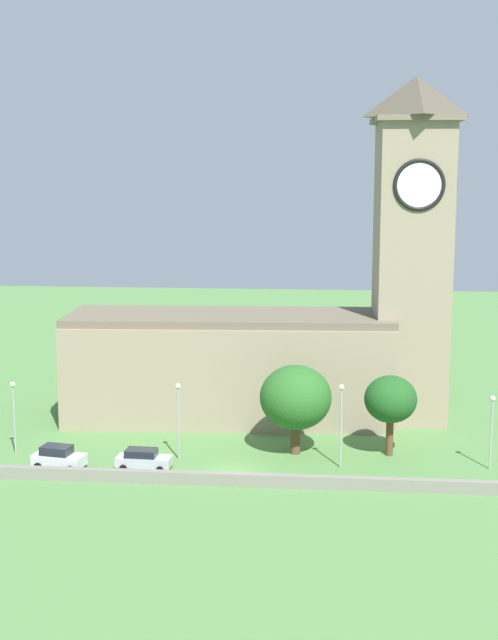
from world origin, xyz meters
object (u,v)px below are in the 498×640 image
object	(u,v)px
church	(284,332)
streetlamp_central	(341,412)
car_white	(59,457)
tree_by_tower	(391,400)
tree_churchyard	(296,398)
streetlamp_east_mid	(492,419)
streetlamp_west_mid	(178,408)
car_silver	(143,459)
streetlamp_west_end	(14,405)

from	to	relation	value
church	streetlamp_central	xyz separation A→B (m)	(5.49, -14.44, -3.92)
car_white	tree_by_tower	world-z (taller)	tree_by_tower
streetlamp_central	tree_churchyard	xyz separation A→B (m)	(-3.82, 3.31, 0.26)
streetlamp_east_mid	tree_by_tower	world-z (taller)	tree_by_tower
streetlamp_central	streetlamp_east_mid	distance (m)	12.06
car_white	streetlamp_west_mid	bearing A→B (deg)	20.56
car_silver	tree_churchyard	bearing A→B (deg)	23.53
car_silver	streetlamp_central	size ratio (longest dim) A/B	0.65
streetlamp_west_end	tree_by_tower	distance (m)	31.82
car_white	streetlamp_west_end	size ratio (longest dim) A/B	0.70
streetlamp_west_end	car_white	bearing A→B (deg)	-34.98
streetlamp_west_end	tree_by_tower	xyz separation A→B (m)	(31.70, 2.73, 0.56)
car_silver	streetlamp_central	bearing A→B (deg)	6.96
streetlamp_west_end	streetlamp_west_mid	size ratio (longest dim) A/B	0.98
streetlamp_central	tree_churchyard	world-z (taller)	tree_churchyard
streetlamp_east_mid	streetlamp_central	bearing A→B (deg)	-176.51
streetlamp_west_end	tree_churchyard	world-z (taller)	tree_churchyard
church	car_white	world-z (taller)	church
car_white	streetlamp_west_mid	world-z (taller)	streetlamp_west_mid
car_silver	tree_churchyard	world-z (taller)	tree_churchyard
church	streetlamp_west_mid	xyz separation A→B (m)	(-7.97, -13.52, -4.17)
streetlamp_west_end	streetlamp_east_mid	bearing A→B (deg)	-0.16
church	car_white	size ratio (longest dim) A/B	8.43
car_white	church	bearing A→B (deg)	44.63
tree_by_tower	tree_churchyard	xyz separation A→B (m)	(-7.97, -0.27, 0.05)
streetlamp_east_mid	car_white	bearing A→B (deg)	-174.60
streetlamp_central	car_silver	bearing A→B (deg)	-173.04
church	tree_churchyard	size ratio (longest dim) A/B	4.85
streetlamp_central	streetlamp_east_mid	bearing A→B (deg)	3.49
car_white	streetlamp_central	xyz separation A→B (m)	(22.69, 2.55, 3.66)
car_white	tree_churchyard	xyz separation A→B (m)	(18.88, 5.85, 3.92)
streetlamp_west_mid	tree_by_tower	distance (m)	17.83
car_white	streetlamp_west_mid	size ratio (longest dim) A/B	0.68
tree_churchyard	streetlamp_central	bearing A→B (deg)	-40.90
church	car_silver	bearing A→B (deg)	-122.35
streetlamp_west_end	streetlamp_east_mid	xyz separation A→B (m)	(39.57, -0.11, -0.13)
car_white	car_silver	size ratio (longest dim) A/B	0.98
streetlamp_west_mid	streetlamp_east_mid	xyz separation A→B (m)	(25.49, -0.18, -0.22)
streetlamp_west_mid	streetlamp_central	size ratio (longest dim) A/B	0.94
car_silver	tree_churchyard	size ratio (longest dim) A/B	0.59
tree_by_tower	car_white	bearing A→B (deg)	-167.16
church	car_white	distance (m)	25.34
streetlamp_west_mid	tree_churchyard	distance (m)	9.95
streetlamp_west_end	streetlamp_central	xyz separation A→B (m)	(27.54, -0.84, 0.35)
car_white	streetlamp_west_end	bearing A→B (deg)	145.02
streetlamp_central	tree_churchyard	size ratio (longest dim) A/B	0.90
streetlamp_west_end	car_silver	bearing A→B (deg)	-13.39
car_white	streetlamp_east_mid	size ratio (longest dim) A/B	0.72
car_silver	tree_by_tower	bearing A→B (deg)	15.39
church	tree_churchyard	xyz separation A→B (m)	(1.67, -11.13, -3.66)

